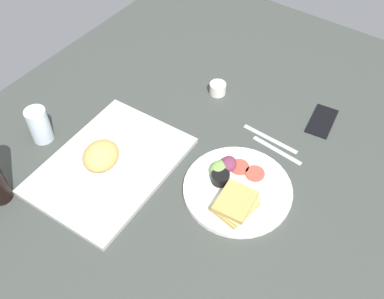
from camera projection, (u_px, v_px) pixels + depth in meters
ground_plane at (196, 170)px, 131.76cm from camera, size 190.00×150.00×3.00cm
serving_tray at (110, 165)px, 129.99cm from camera, size 46.31×34.81×1.60cm
bread_plate_near at (103, 160)px, 126.08cm from camera, size 20.69×20.69×9.02cm
plate_with_salad at (235, 189)px, 123.40cm from camera, size 30.82×30.82×5.40cm
drinking_glass at (39, 125)px, 133.89cm from camera, size 6.41×6.41×11.66cm
espresso_cup at (218, 88)px, 150.72cm from camera, size 5.60×5.60×4.00cm
fork at (277, 150)px, 134.61cm from camera, size 2.82×17.06×0.50cm
knife at (270, 139)px, 137.74cm from camera, size 2.14×19.04×0.50cm
cell_phone at (322, 121)px, 142.78cm from camera, size 15.21×9.01×0.80cm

